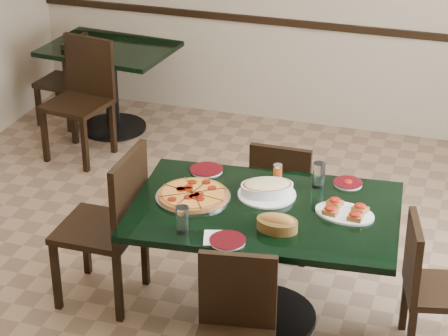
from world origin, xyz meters
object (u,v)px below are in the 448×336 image
(bruschetta_platter, at_px, (345,211))
(pepperoni_pizza, at_px, (193,195))
(chair_near, at_px, (235,329))
(bread_basket, at_px, (277,223))
(back_table, at_px, (110,72))
(back_chair_left, at_px, (68,76))
(back_chair_near, at_px, (83,91))
(lasagna_casserole, at_px, (267,188))
(chair_far, at_px, (283,193))
(chair_right, at_px, (428,281))
(chair_left, at_px, (113,219))
(main_table, at_px, (265,236))

(bruschetta_platter, bearing_deg, pepperoni_pizza, -163.45)
(chair_near, relative_size, bread_basket, 3.62)
(back_table, xyz_separation_m, back_chair_left, (-0.40, -0.00, -0.09))
(bread_basket, bearing_deg, bruschetta_platter, 43.93)
(back_table, bearing_deg, back_chair_near, -85.64)
(back_chair_left, bearing_deg, chair_near, 44.86)
(lasagna_casserole, bearing_deg, chair_far, 71.14)
(chair_near, xyz_separation_m, bread_basket, (0.07, 0.53, 0.32))
(pepperoni_pizza, xyz_separation_m, lasagna_casserole, (0.39, 0.15, 0.03))
(chair_right, relative_size, chair_left, 0.81)
(back_chair_near, bearing_deg, chair_right, -21.08)
(pepperoni_pizza, relative_size, lasagna_casserole, 1.21)
(bruschetta_platter, bearing_deg, chair_far, 139.60)
(pepperoni_pizza, distance_m, bread_basket, 0.58)
(main_table, relative_size, chair_near, 1.85)
(bread_basket, bearing_deg, chair_far, 105.08)
(chair_right, bearing_deg, pepperoni_pizza, 77.82)
(chair_far, height_order, pepperoni_pizza, chair_far)
(back_chair_left, bearing_deg, main_table, 52.31)
(chair_right, bearing_deg, back_chair_left, 42.49)
(chair_near, relative_size, back_chair_left, 1.06)
(chair_left, xyz_separation_m, back_chair_left, (-1.47, 2.31, -0.12))
(back_chair_near, height_order, pepperoni_pizza, back_chair_near)
(chair_far, xyz_separation_m, back_chair_left, (-2.30, 1.52, -0.02))
(chair_near, bearing_deg, pepperoni_pizza, 113.58)
(back_chair_near, bearing_deg, chair_near, -41.01)
(back_chair_left, distance_m, bread_basket, 3.51)
(pepperoni_pizza, height_order, lasagna_casserole, lasagna_casserole)
(chair_left, relative_size, bruschetta_platter, 2.64)
(main_table, xyz_separation_m, bread_basket, (0.12, -0.21, 0.22))
(back_chair_left, bearing_deg, back_table, 95.75)
(back_table, bearing_deg, back_chair_left, -174.50)
(chair_near, height_order, bread_basket, bread_basket)
(chair_far, relative_size, chair_near, 0.99)
(chair_left, height_order, bruschetta_platter, chair_left)
(main_table, bearing_deg, pepperoni_pizza, 175.80)
(main_table, relative_size, bread_basket, 6.71)
(chair_near, distance_m, bruschetta_platter, 0.93)
(main_table, height_order, bruschetta_platter, bruschetta_platter)
(chair_near, height_order, chair_left, chair_left)
(main_table, height_order, bread_basket, bread_basket)
(back_table, height_order, lasagna_casserole, lasagna_casserole)
(pepperoni_pizza, height_order, bread_basket, bread_basket)
(chair_near, relative_size, back_chair_near, 0.87)
(chair_far, relative_size, chair_right, 1.04)
(main_table, xyz_separation_m, bruschetta_platter, (0.43, 0.06, 0.21))
(main_table, distance_m, back_chair_near, 2.64)
(chair_near, bearing_deg, back_chair_left, 119.60)
(main_table, height_order, chair_far, chair_far)
(back_table, height_order, back_chair_left, back_chair_left)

